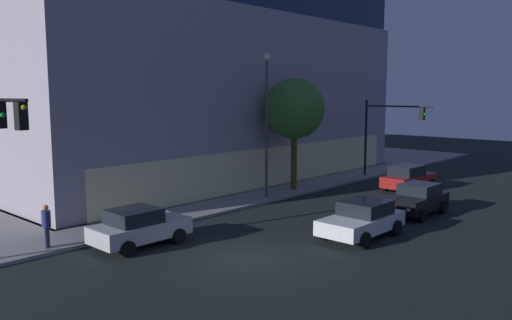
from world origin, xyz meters
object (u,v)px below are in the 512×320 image
at_px(pedestrian_waiting, 46,222).
at_px(traffic_light_far_corner, 387,125).
at_px(car_silver, 139,227).
at_px(car_white, 362,219).
at_px(car_black, 417,199).
at_px(street_lamp_sidewalk, 267,109).
at_px(modern_building, 161,84).
at_px(sidewalk_tree, 294,109).
at_px(car_red, 408,178).

bearing_deg(pedestrian_waiting, traffic_light_far_corner, -3.70).
relative_size(traffic_light_far_corner, pedestrian_waiting, 3.24).
bearing_deg(pedestrian_waiting, car_silver, -35.93).
distance_m(car_white, car_black, 5.74).
bearing_deg(street_lamp_sidewalk, traffic_light_far_corner, -8.80).
height_order(modern_building, sidewalk_tree, modern_building).
xyz_separation_m(street_lamp_sidewalk, sidewalk_tree, (3.17, 0.41, -0.09)).
bearing_deg(street_lamp_sidewalk, car_white, -111.12).
height_order(car_silver, car_red, car_red).
bearing_deg(car_black, traffic_light_far_corner, 36.47).
distance_m(pedestrian_waiting, car_red, 22.81).
height_order(street_lamp_sidewalk, sidewalk_tree, street_lamp_sidewalk).
relative_size(modern_building, sidewalk_tree, 4.33).
bearing_deg(traffic_light_far_corner, street_lamp_sidewalk, 171.20).
relative_size(modern_building, car_red, 6.78).
relative_size(street_lamp_sidewalk, car_silver, 2.08).
bearing_deg(car_black, car_white, -178.89).
relative_size(car_silver, car_black, 1.01).
distance_m(traffic_light_far_corner, car_silver, 22.45).
height_order(car_silver, car_white, car_white).
bearing_deg(modern_building, car_silver, -130.01).
height_order(sidewalk_tree, car_white, sidewalk_tree).
height_order(traffic_light_far_corner, street_lamp_sidewalk, street_lamp_sidewalk).
height_order(sidewalk_tree, car_black, sidewalk_tree).
xyz_separation_m(traffic_light_far_corner, car_white, (-14.76, -6.77, -3.22)).
distance_m(traffic_light_far_corner, pedestrian_waiting, 25.38).
bearing_deg(sidewalk_tree, car_black, -94.73).
height_order(modern_building, car_red, modern_building).
bearing_deg(pedestrian_waiting, car_white, -38.91).
xyz_separation_m(sidewalk_tree, pedestrian_waiting, (-16.88, -0.55, -4.17)).
bearing_deg(pedestrian_waiting, car_black, -27.17).
distance_m(modern_building, pedestrian_waiting, 23.10).
relative_size(sidewalk_tree, car_red, 1.57).
xyz_separation_m(modern_building, car_silver, (-13.99, -16.67, -6.34)).
relative_size(car_black, car_red, 0.89).
relative_size(street_lamp_sidewalk, pedestrian_waiting, 4.81).
distance_m(car_silver, car_red, 19.53).
height_order(sidewalk_tree, car_red, sidewalk_tree).
bearing_deg(car_black, modern_building, 88.00).
xyz_separation_m(modern_building, traffic_light_far_corner, (8.22, -16.16, -3.10)).
bearing_deg(sidewalk_tree, street_lamp_sidewalk, -172.71).
height_order(traffic_light_far_corner, car_silver, traffic_light_far_corner).
bearing_deg(modern_building, car_black, -92.00).
bearing_deg(car_red, car_silver, 172.07).
bearing_deg(street_lamp_sidewalk, car_silver, -167.99).
height_order(street_lamp_sidewalk, car_red, street_lamp_sidewalk).
xyz_separation_m(modern_building, sidewalk_tree, (-0.06, -13.98, -1.79)).
height_order(car_black, car_red, car_red).
height_order(sidewalk_tree, car_silver, sidewalk_tree).
xyz_separation_m(traffic_light_far_corner, car_black, (-9.02, -6.66, -3.23)).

